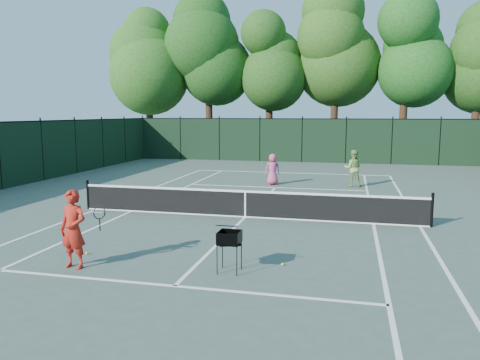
% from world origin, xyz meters
% --- Properties ---
extents(ground, '(90.00, 90.00, 0.00)m').
position_xyz_m(ground, '(0.00, 0.00, 0.00)').
color(ground, '#445349').
rests_on(ground, ground).
extents(sideline_doubles_left, '(0.10, 23.77, 0.01)m').
position_xyz_m(sideline_doubles_left, '(-5.49, 0.00, 0.00)').
color(sideline_doubles_left, white).
rests_on(sideline_doubles_left, ground).
extents(sideline_doubles_right, '(0.10, 23.77, 0.01)m').
position_xyz_m(sideline_doubles_right, '(5.49, 0.00, 0.00)').
color(sideline_doubles_right, white).
rests_on(sideline_doubles_right, ground).
extents(sideline_singles_left, '(0.10, 23.77, 0.01)m').
position_xyz_m(sideline_singles_left, '(-4.12, 0.00, 0.00)').
color(sideline_singles_left, white).
rests_on(sideline_singles_left, ground).
extents(sideline_singles_right, '(0.10, 23.77, 0.01)m').
position_xyz_m(sideline_singles_right, '(4.12, 0.00, 0.00)').
color(sideline_singles_right, white).
rests_on(sideline_singles_right, ground).
extents(baseline_far, '(10.97, 0.10, 0.01)m').
position_xyz_m(baseline_far, '(0.00, 11.88, 0.00)').
color(baseline_far, white).
rests_on(baseline_far, ground).
extents(service_line_near, '(8.23, 0.10, 0.01)m').
position_xyz_m(service_line_near, '(0.00, -6.40, 0.00)').
color(service_line_near, white).
rests_on(service_line_near, ground).
extents(service_line_far, '(8.23, 0.10, 0.01)m').
position_xyz_m(service_line_far, '(0.00, 6.40, 0.00)').
color(service_line_far, white).
rests_on(service_line_far, ground).
extents(center_service_line, '(0.10, 12.80, 0.01)m').
position_xyz_m(center_service_line, '(0.00, 0.00, 0.00)').
color(center_service_line, white).
rests_on(center_service_line, ground).
extents(tennis_net, '(11.69, 0.09, 1.06)m').
position_xyz_m(tennis_net, '(0.00, 0.00, 0.48)').
color(tennis_net, black).
rests_on(tennis_net, ground).
extents(fence_far, '(24.00, 0.05, 3.00)m').
position_xyz_m(fence_far, '(0.00, 18.00, 1.50)').
color(fence_far, black).
rests_on(fence_far, ground).
extents(tree_0, '(6.40, 6.40, 13.14)m').
position_xyz_m(tree_0, '(-13.00, 21.50, 8.16)').
color(tree_0, black).
rests_on(tree_0, ground).
extents(tree_1, '(6.80, 6.80, 13.98)m').
position_xyz_m(tree_1, '(-8.00, 22.00, 8.69)').
color(tree_1, black).
rests_on(tree_1, ground).
extents(tree_2, '(6.00, 6.00, 12.40)m').
position_xyz_m(tree_2, '(-3.00, 21.80, 7.73)').
color(tree_2, black).
rests_on(tree_2, ground).
extents(tree_3, '(7.00, 7.00, 14.45)m').
position_xyz_m(tree_3, '(2.00, 22.30, 9.01)').
color(tree_3, black).
rests_on(tree_3, ground).
extents(tree_4, '(6.20, 6.20, 12.97)m').
position_xyz_m(tree_4, '(7.00, 21.60, 8.14)').
color(tree_4, black).
rests_on(tree_4, ground).
extents(tree_5, '(5.80, 5.80, 12.23)m').
position_xyz_m(tree_5, '(12.00, 22.10, 7.71)').
color(tree_5, black).
rests_on(tree_5, ground).
extents(coach, '(0.98, 0.60, 1.77)m').
position_xyz_m(coach, '(-2.59, -5.85, 0.89)').
color(coach, red).
rests_on(coach, ground).
extents(player_pink, '(0.86, 0.73, 1.50)m').
position_xyz_m(player_pink, '(-0.29, 7.28, 0.75)').
color(player_pink, '#CD4879').
rests_on(player_pink, ground).
extents(player_green, '(0.87, 0.70, 1.74)m').
position_xyz_m(player_green, '(3.48, 7.54, 0.87)').
color(player_green, '#85AC56').
rests_on(player_green, ground).
extents(ball_hopper, '(0.61, 0.61, 0.91)m').
position_xyz_m(ball_hopper, '(0.85, -5.33, 0.76)').
color(ball_hopper, black).
rests_on(ball_hopper, ground).
extents(loose_ball_near_cart, '(0.07, 0.07, 0.07)m').
position_xyz_m(loose_ball_near_cart, '(1.92, -4.65, 0.03)').
color(loose_ball_near_cart, yellow).
rests_on(loose_ball_near_cart, ground).
extents(loose_ball_midcourt, '(0.07, 0.07, 0.07)m').
position_xyz_m(loose_ball_midcourt, '(-2.88, -4.91, 0.03)').
color(loose_ball_midcourt, yellow).
rests_on(loose_ball_midcourt, ground).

